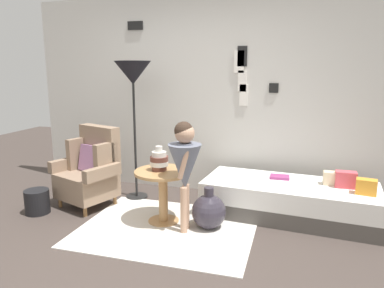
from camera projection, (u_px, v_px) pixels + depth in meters
name	position (u px, v px, depth m)	size (l,w,h in m)	color
ground_plane	(147.00, 255.00, 3.27)	(12.00, 12.00, 0.00)	#423833
gallery_wall	(202.00, 96.00, 4.84)	(4.80, 0.12, 2.60)	beige
rug	(167.00, 228.00, 3.82)	(1.81, 1.44, 0.01)	silver
armchair	(91.00, 170.00, 4.41)	(0.88, 0.77, 0.97)	olive
daybed	(289.00, 200.00, 4.09)	(1.97, 0.98, 0.40)	#4C4742
pillow_head	(366.00, 187.00, 3.67)	(0.20, 0.12, 0.16)	orange
pillow_mid	(346.00, 180.00, 3.88)	(0.21, 0.12, 0.18)	#D64C56
pillow_back	(332.00, 178.00, 3.98)	(0.17, 0.12, 0.15)	beige
side_table	(163.00, 185.00, 3.90)	(0.61, 0.61, 0.59)	tan
vase_striped	(159.00, 160.00, 3.86)	(0.20, 0.20, 0.27)	brown
floor_lamp	(133.00, 78.00, 4.43)	(0.45, 0.45, 1.75)	black
person_child	(185.00, 162.00, 3.61)	(0.34, 0.34, 1.15)	tan
book_on_daybed	(280.00, 177.00, 4.22)	(0.22, 0.16, 0.03)	#973873
demijohn_near	(209.00, 211.00, 3.79)	(0.37, 0.37, 0.45)	#332D38
magazine_basket	(37.00, 202.00, 4.20)	(0.28, 0.28, 0.28)	black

